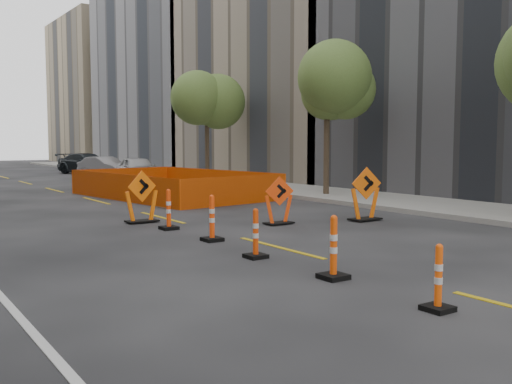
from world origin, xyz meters
TOP-DOWN VIEW (x-y plane):
  - ground_plane at (0.00, 0.00)m, footprint 140.00×140.00m
  - sidewalk_right at (9.00, 12.00)m, footprint 4.00×90.00m
  - bld_right_c at (17.00, 23.80)m, footprint 12.00×16.00m
  - bld_right_d at (17.00, 40.20)m, footprint 12.00×18.00m
  - bld_right_e at (17.00, 58.60)m, footprint 12.00×14.00m
  - tree_r_b at (8.40, 12.00)m, footprint 2.80×2.80m
  - tree_r_c at (8.40, 22.00)m, footprint 2.80×2.80m
  - channelizer_2 at (-1.01, -0.96)m, footprint 0.37×0.37m
  - channelizer_3 at (-0.95, 1.21)m, footprint 0.43×0.43m
  - channelizer_4 at (-1.05, 3.39)m, footprint 0.39×0.39m
  - channelizer_5 at (-0.79, 5.56)m, footprint 0.43×0.43m
  - channelizer_6 at (-0.85, 7.73)m, footprint 0.42×0.42m
  - chevron_sign_left at (-0.93, 9.32)m, footprint 1.06×0.72m
  - chevron_sign_center at (2.09, 6.83)m, footprint 1.02×0.80m
  - chevron_sign_right at (4.64, 6.02)m, footprint 1.18×0.90m
  - safety_fence at (3.23, 15.86)m, footprint 6.01×9.03m
  - parked_car_near at (5.42, 24.78)m, footprint 2.40×4.59m
  - parked_car_mid at (5.23, 29.63)m, footprint 2.57×4.37m
  - parked_car_far at (5.79, 34.85)m, footprint 3.75×5.51m

SIDE VIEW (x-z plane):
  - ground_plane at x=0.00m, z-range 0.00..0.00m
  - sidewalk_right at x=9.00m, z-range 0.00..0.15m
  - channelizer_2 at x=-1.01m, z-range 0.00..0.93m
  - channelizer_4 at x=-1.05m, z-range 0.00..1.00m
  - safety_fence at x=3.23m, z-range 0.00..1.06m
  - channelizer_6 at x=-0.85m, z-range 0.00..1.07m
  - channelizer_5 at x=-0.79m, z-range 0.00..1.08m
  - channelizer_3 at x=-0.95m, z-range 0.00..1.09m
  - chevron_sign_center at x=2.09m, z-range 0.00..1.34m
  - parked_car_mid at x=5.23m, z-range 0.00..1.36m
  - parked_car_far at x=5.79m, z-range 0.00..1.48m
  - chevron_sign_left at x=-0.93m, z-range 0.00..1.49m
  - parked_car_near at x=5.42m, z-range 0.00..1.49m
  - chevron_sign_right at x=4.64m, z-range 0.00..1.57m
  - tree_r_b at x=8.40m, z-range 1.55..7.50m
  - tree_r_c at x=8.40m, z-range 1.55..7.50m
  - bld_right_c at x=17.00m, z-range 0.00..14.00m
  - bld_right_e at x=17.00m, z-range 0.00..16.00m
  - bld_right_d at x=17.00m, z-range 0.00..20.00m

